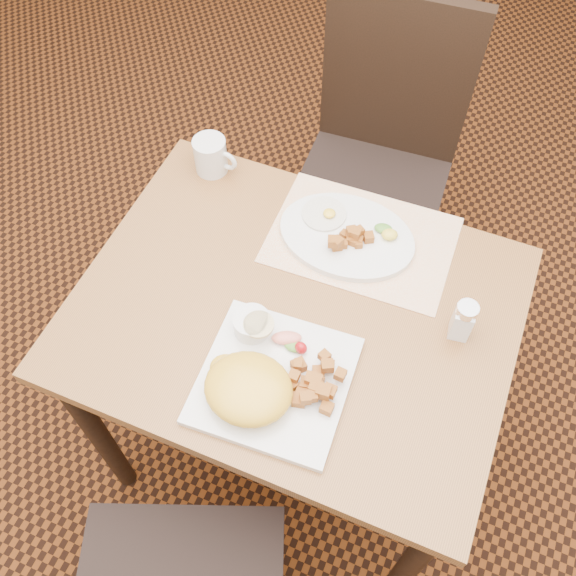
{
  "coord_description": "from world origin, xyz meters",
  "views": [
    {
      "loc": [
        0.25,
        -0.65,
        1.88
      ],
      "look_at": [
        -0.01,
        -0.0,
        0.82
      ],
      "focal_mm": 40.0,
      "sensor_mm": 36.0,
      "label": 1
    }
  ],
  "objects_px": {
    "plate_square": "(275,380)",
    "salt_shaker": "(463,320)",
    "table": "(294,334)",
    "coffee_mug": "(211,156)",
    "plate_oval": "(347,236)",
    "chair_far": "(379,152)"
  },
  "relations": [
    {
      "from": "table",
      "to": "plate_square",
      "type": "height_order",
      "value": "plate_square"
    },
    {
      "from": "table",
      "to": "salt_shaker",
      "type": "bearing_deg",
      "value": 12.24
    },
    {
      "from": "chair_far",
      "to": "plate_square",
      "type": "distance_m",
      "value": 0.91
    },
    {
      "from": "table",
      "to": "coffee_mug",
      "type": "xyz_separation_m",
      "value": [
        -0.33,
        0.29,
        0.15
      ]
    },
    {
      "from": "plate_oval",
      "to": "coffee_mug",
      "type": "height_order",
      "value": "coffee_mug"
    },
    {
      "from": "salt_shaker",
      "to": "plate_square",
      "type": "bearing_deg",
      "value": -141.15
    },
    {
      "from": "table",
      "to": "coffee_mug",
      "type": "height_order",
      "value": "coffee_mug"
    },
    {
      "from": "chair_far",
      "to": "plate_oval",
      "type": "bearing_deg",
      "value": 93.41
    },
    {
      "from": "chair_far",
      "to": "plate_square",
      "type": "relative_size",
      "value": 3.46
    },
    {
      "from": "table",
      "to": "chair_far",
      "type": "height_order",
      "value": "chair_far"
    },
    {
      "from": "plate_oval",
      "to": "salt_shaker",
      "type": "distance_m",
      "value": 0.32
    },
    {
      "from": "table",
      "to": "plate_oval",
      "type": "bearing_deg",
      "value": 79.49
    },
    {
      "from": "table",
      "to": "coffee_mug",
      "type": "bearing_deg",
      "value": 138.61
    },
    {
      "from": "plate_square",
      "to": "salt_shaker",
      "type": "distance_m",
      "value": 0.39
    },
    {
      "from": "plate_square",
      "to": "salt_shaker",
      "type": "bearing_deg",
      "value": 38.85
    },
    {
      "from": "chair_far",
      "to": "plate_square",
      "type": "height_order",
      "value": "chair_far"
    },
    {
      "from": "plate_square",
      "to": "plate_oval",
      "type": "xyz_separation_m",
      "value": [
        0.01,
        0.38,
        0.0
      ]
    },
    {
      "from": "chair_far",
      "to": "plate_oval",
      "type": "xyz_separation_m",
      "value": [
        0.06,
        -0.5,
        0.22
      ]
    },
    {
      "from": "coffee_mug",
      "to": "table",
      "type": "bearing_deg",
      "value": -41.39
    },
    {
      "from": "salt_shaker",
      "to": "coffee_mug",
      "type": "xyz_separation_m",
      "value": [
        -0.66,
        0.22,
        -0.01
      ]
    },
    {
      "from": "plate_oval",
      "to": "salt_shaker",
      "type": "xyz_separation_m",
      "value": [
        0.29,
        -0.14,
        0.04
      ]
    },
    {
      "from": "salt_shaker",
      "to": "plate_oval",
      "type": "bearing_deg",
      "value": 153.96
    }
  ]
}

